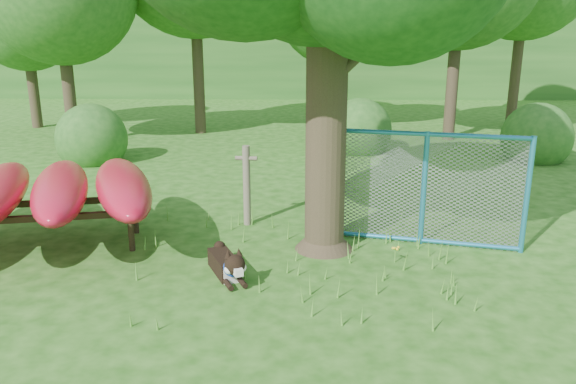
{
  "coord_description": "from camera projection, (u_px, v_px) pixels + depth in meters",
  "views": [
    {
      "loc": [
        0.4,
        -6.58,
        3.2
      ],
      "look_at": [
        0.2,
        1.2,
        1.0
      ],
      "focal_mm": 35.0,
      "sensor_mm": 36.0,
      "label": 1
    }
  ],
  "objects": [
    {
      "name": "ground",
      "position": [
        270.0,
        292.0,
        7.21
      ],
      "size": [
        80.0,
        80.0,
        0.0
      ],
      "primitive_type": "plane",
      "color": "#1C5110",
      "rests_on": "ground"
    },
    {
      "name": "wooden_post",
      "position": [
        247.0,
        183.0,
        9.58
      ],
      "size": [
        0.38,
        0.14,
        1.39
      ],
      "rotation": [
        0.0,
        0.0,
        -0.11
      ],
      "color": "#635A4A",
      "rests_on": "ground"
    },
    {
      "name": "kayak_rack",
      "position": [
        29.0,
        191.0,
        8.47
      ],
      "size": [
        4.55,
        4.07,
        1.19
      ],
      "rotation": [
        0.0,
        0.0,
        0.2
      ],
      "color": "black",
      "rests_on": "ground"
    },
    {
      "name": "husky_dog",
      "position": [
        228.0,
        265.0,
        7.58
      ],
      "size": [
        0.66,
        1.14,
        0.53
      ],
      "rotation": [
        0.0,
        0.0,
        0.42
      ],
      "color": "black",
      "rests_on": "ground"
    },
    {
      "name": "fence_section",
      "position": [
        424.0,
        189.0,
        8.65
      ],
      "size": [
        2.99,
        0.79,
        2.98
      ],
      "rotation": [
        0.0,
        0.0,
        -0.24
      ],
      "color": "#2885BB",
      "rests_on": "ground"
    },
    {
      "name": "wildflower_clump",
      "position": [
        396.0,
        250.0,
        8.09
      ],
      "size": [
        0.11,
        0.11,
        0.25
      ],
      "rotation": [
        0.0,
        0.0,
        -0.05
      ],
      "color": "#569932",
      "rests_on": "ground"
    },
    {
      "name": "bg_tree_c",
      "position": [
        336.0,
        5.0,
        18.56
      ],
      "size": [
        4.0,
        4.0,
        6.12
      ],
      "color": "#33291C",
      "rests_on": "ground"
    },
    {
      "name": "bg_tree_f",
      "position": [
        25.0,
        17.0,
        18.92
      ],
      "size": [
        3.6,
        3.6,
        5.55
      ],
      "color": "#33291C",
      "rests_on": "ground"
    },
    {
      "name": "shrub_left",
      "position": [
        94.0,
        162.0,
        14.55
      ],
      "size": [
        1.8,
        1.8,
        1.8
      ],
      "primitive_type": "sphere",
      "color": "#235A1D",
      "rests_on": "ground"
    },
    {
      "name": "shrub_right",
      "position": [
        534.0,
        160.0,
        14.75
      ],
      "size": [
        1.8,
        1.8,
        1.8
      ],
      "primitive_type": "sphere",
      "color": "#235A1D",
      "rests_on": "ground"
    },
    {
      "name": "shrub_mid",
      "position": [
        359.0,
        152.0,
        15.82
      ],
      "size": [
        1.8,
        1.8,
        1.8
      ],
      "primitive_type": "sphere",
      "color": "#235A1D",
      "rests_on": "ground"
    },
    {
      "name": "wooded_hillside",
      "position": [
        296.0,
        37.0,
        33.33
      ],
      "size": [
        80.0,
        12.0,
        6.0
      ],
      "primitive_type": "cube",
      "color": "#235A1D",
      "rests_on": "ground"
    }
  ]
}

